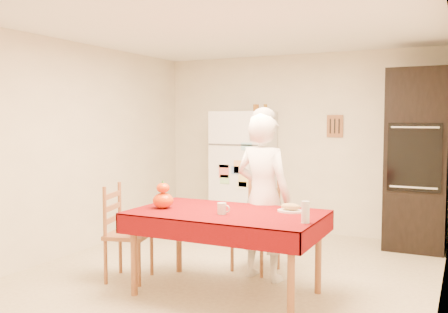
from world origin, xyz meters
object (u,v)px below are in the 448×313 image
Objects in this scene: coffee_mug at (222,209)px; wine_glass at (306,212)px; chair_far at (259,222)px; seated_woman at (263,197)px; dining_table at (227,219)px; bread_plate at (291,211)px; chair_left at (123,229)px; oven_cabinet at (417,160)px; pumpkin_lower at (163,200)px; refrigerator at (244,172)px.

coffee_mug is 0.57× the size of wine_glass.
seated_woman reaches higher than chair_far.
bread_plate is (0.53, 0.22, 0.08)m from dining_table.
dining_table is at bearing 88.18° from seated_woman.
chair_left reaches higher than wine_glass.
oven_cabinet is 3.26m from pumpkin_lower.
oven_cabinet is at bearing 1.18° from refrigerator.
wine_glass is (1.68, -2.59, -0.00)m from refrigerator.
refrigerator is 1.03× the size of seated_woman.
refrigerator is 2.58m from dining_table.
chair_left is at bearing 37.74° from seated_woman.
seated_woman is 8.54× the size of pumpkin_lower.
coffee_mug is 0.62m from bread_plate.
refrigerator reaches higher than chair_far.
pumpkin_lower is 1.10× the size of wine_glass.
dining_table is at bearing 97.62° from coffee_mug.
wine_glass reaches higher than dining_table.
seated_woman reaches higher than pumpkin_lower.
chair_far is at bearing -131.21° from oven_cabinet.
seated_woman is (1.24, 0.63, 0.32)m from chair_left.
dining_table is at bearing -157.10° from bread_plate.
seated_woman is at bearing 42.79° from pumpkin_lower.
chair_left is at bearing 174.68° from pumpkin_lower.
dining_table is at bearing -69.58° from refrigerator.
dining_table is 0.60m from seated_woman.
chair_left is 1.17m from coffee_mug.
refrigerator is 1.00× the size of dining_table.
coffee_mug is (0.02, -0.13, 0.12)m from dining_table.
refrigerator is 2.29m from oven_cabinet.
pumpkin_lower is 1.39m from wine_glass.
chair_left is 1.93m from wine_glass.
chair_left is 4.92× the size of pumpkin_lower.
refrigerator is 1.82m from chair_far.
coffee_mug is (-0.11, -0.71, -0.01)m from seated_woman.
oven_cabinet reaches higher than seated_woman.
coffee_mug is (0.05, -0.98, 0.30)m from chair_far.
oven_cabinet is at bearing -59.64° from chair_left.
coffee_mug is 0.77m from wine_glass.
dining_table is 0.87m from chair_far.
oven_cabinet is 1.29× the size of dining_table.
bread_plate is (0.40, -0.35, -0.05)m from seated_woman.
chair_far is at bearing 92.96° from coffee_mug.
oven_cabinet is at bearing -112.76° from seated_woman.
chair_far reaches higher than coffee_mug.
wine_glass is (0.82, -1.02, 0.34)m from chair_far.
bread_plate is at bearing 16.26° from pumpkin_lower.
refrigerator is 9.66× the size of wine_glass.
pumpkin_lower is at bearing 53.53° from seated_woman.
dining_table is 1.79× the size of chair_left.
seated_woman is at bearing 131.44° from wine_glass.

